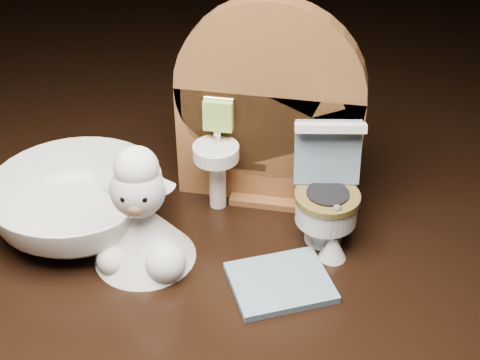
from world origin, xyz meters
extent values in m
cube|color=black|center=(0.00, 0.00, -0.05)|extent=(2.50, 2.50, 0.10)
cube|color=brown|center=(0.00, 0.07, 0.04)|extent=(0.13, 0.02, 0.09)
cylinder|color=brown|center=(0.00, 0.07, 0.09)|extent=(0.13, 0.02, 0.13)
cube|color=brown|center=(0.00, 0.07, 0.00)|extent=(0.05, 0.04, 0.01)
cylinder|color=white|center=(-0.03, 0.05, 0.02)|extent=(0.01, 0.01, 0.04)
cylinder|color=white|center=(-0.03, 0.04, 0.05)|extent=(0.03, 0.03, 0.01)
cylinder|color=silver|center=(-0.03, 0.05, 0.06)|extent=(0.00, 0.00, 0.01)
cube|color=#A7D658|center=(-0.03, 0.05, 0.07)|extent=(0.02, 0.01, 0.02)
cube|color=brown|center=(0.04, 0.06, 0.05)|extent=(0.02, 0.01, 0.02)
cylinder|color=beige|center=(0.04, 0.05, 0.05)|extent=(0.02, 0.02, 0.02)
cylinder|color=white|center=(0.05, 0.02, 0.01)|extent=(0.03, 0.03, 0.02)
cylinder|color=white|center=(0.05, 0.02, 0.03)|extent=(0.04, 0.04, 0.02)
cylinder|color=brown|center=(0.05, 0.02, 0.04)|extent=(0.04, 0.04, 0.00)
cube|color=white|center=(0.04, 0.04, 0.03)|extent=(0.04, 0.02, 0.05)
cube|color=#6E8EA9|center=(0.04, 0.04, 0.06)|extent=(0.04, 0.02, 0.04)
cube|color=white|center=(0.04, 0.03, 0.08)|extent=(0.05, 0.02, 0.01)
cylinder|color=#9FA939|center=(0.05, 0.05, 0.06)|extent=(0.01, 0.01, 0.01)
cube|color=#6E8EA9|center=(0.02, -0.03, 0.00)|extent=(0.08, 0.07, 0.00)
cone|color=white|center=(0.05, 0.01, 0.01)|extent=(0.02, 0.02, 0.02)
cylinder|color=#59595B|center=(0.05, 0.01, 0.03)|extent=(0.00, 0.00, 0.02)
sphere|color=#59595B|center=(0.05, 0.01, 0.04)|extent=(0.01, 0.01, 0.01)
cone|color=white|center=(-0.07, -0.02, 0.02)|extent=(0.07, 0.07, 0.04)
sphere|color=white|center=(-0.05, -0.03, 0.01)|extent=(0.03, 0.03, 0.03)
sphere|color=white|center=(-0.08, -0.03, 0.01)|extent=(0.02, 0.02, 0.02)
sphere|color=silver|center=(-0.07, -0.02, 0.06)|extent=(0.03, 0.03, 0.03)
sphere|color=tan|center=(-0.07, -0.03, 0.05)|extent=(0.01, 0.01, 0.01)
sphere|color=white|center=(-0.07, -0.02, 0.07)|extent=(0.03, 0.03, 0.03)
cone|color=silver|center=(-0.08, -0.02, 0.06)|extent=(0.02, 0.01, 0.02)
cone|color=silver|center=(-0.05, -0.01, 0.06)|extent=(0.02, 0.01, 0.02)
sphere|color=black|center=(-0.07, -0.03, 0.06)|extent=(0.00, 0.00, 0.00)
sphere|color=black|center=(-0.06, -0.03, 0.06)|extent=(0.00, 0.00, 0.00)
imported|color=white|center=(-0.12, 0.01, 0.02)|extent=(0.14, 0.14, 0.04)
camera|label=1|loc=(0.06, -0.33, 0.29)|focal=50.00mm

